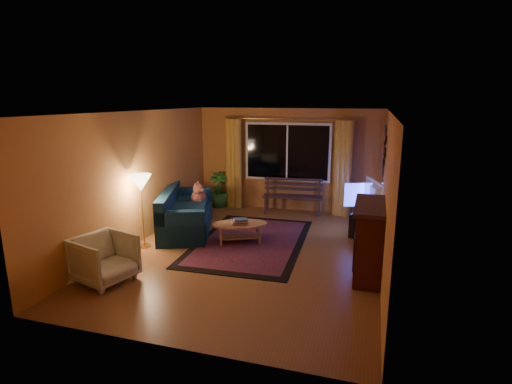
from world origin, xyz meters
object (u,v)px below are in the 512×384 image
(bench, at_px, (292,205))
(coffee_table, at_px, (240,233))
(tv_console, at_px, (368,221))
(sofa, at_px, (187,210))
(armchair, at_px, (104,256))
(floor_lamp, at_px, (142,212))

(bench, xyz_separation_m, coffee_table, (-0.57, -2.26, -0.02))
(bench, xyz_separation_m, tv_console, (1.79, -0.90, 0.03))
(sofa, bearing_deg, tv_console, -4.46)
(bench, height_order, tv_console, tv_console)
(armchair, bearing_deg, bench, -8.23)
(bench, distance_m, coffee_table, 2.33)
(bench, distance_m, armchair, 4.86)
(sofa, distance_m, coffee_table, 1.39)
(bench, relative_size, tv_console, 1.20)
(sofa, height_order, floor_lamp, floor_lamp)
(bench, relative_size, armchair, 1.77)
(armchair, xyz_separation_m, tv_console, (3.77, 3.53, -0.15))
(bench, relative_size, coffee_table, 1.32)
(sofa, xyz_separation_m, armchair, (-0.11, -2.56, -0.04))
(sofa, height_order, coffee_table, sofa)
(bench, distance_m, floor_lamp, 3.75)
(armchair, xyz_separation_m, floor_lamp, (-0.23, 1.44, 0.29))
(floor_lamp, relative_size, coffee_table, 1.28)
(coffee_table, distance_m, tv_console, 2.72)
(bench, height_order, sofa, sofa)
(bench, bearing_deg, tv_console, -33.01)
(floor_lamp, height_order, coffee_table, floor_lamp)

